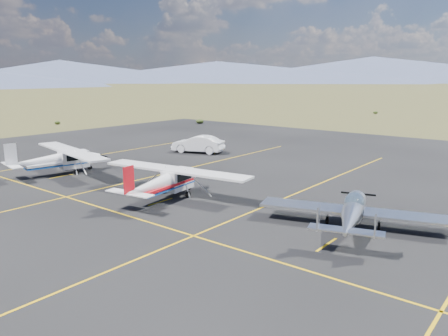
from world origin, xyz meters
TOP-DOWN VIEW (x-y plane):
  - ground at (0.00, 0.00)m, footprint 1600.00×1600.00m
  - apron at (0.00, 7.00)m, footprint 72.00×72.00m
  - aircraft_low_wing at (-0.45, -3.61)m, footprint 7.06×9.57m
  - aircraft_cessna at (-2.33, 7.70)m, footprint 6.41×10.60m
  - aircraft_plain at (-2.71, 19.34)m, footprint 6.76×10.88m
  - sedan at (11.42, 17.41)m, footprint 3.40×5.47m

SIDE VIEW (x-z plane):
  - ground at x=0.00m, z-range 0.00..0.00m
  - apron at x=0.00m, z-range -0.01..0.01m
  - sedan at x=11.42m, z-range 0.01..1.71m
  - aircraft_low_wing at x=-0.45m, z-range -0.05..2.05m
  - aircraft_cessna at x=-2.33m, z-range -0.15..2.52m
  - aircraft_plain at x=-2.71m, z-range -0.15..2.59m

